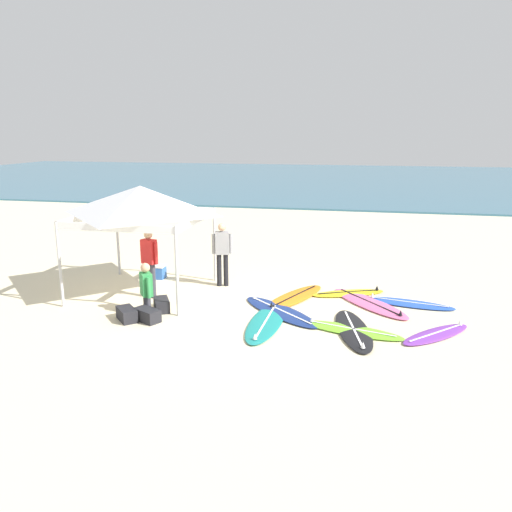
# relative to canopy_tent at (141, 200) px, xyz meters

# --- Properties ---
(ground_plane) EXTENTS (80.00, 80.00, 0.00)m
(ground_plane) POSITION_rel_canopy_tent_xyz_m (2.48, -0.64, -2.39)
(ground_plane) COLOR beige
(sea) EXTENTS (80.00, 36.00, 0.10)m
(sea) POSITION_rel_canopy_tent_xyz_m (2.48, 33.03, -2.34)
(sea) COLOR #386B84
(sea) RESTS_ON ground
(canopy_tent) EXTENTS (3.01, 3.01, 2.75)m
(canopy_tent) POSITION_rel_canopy_tent_xyz_m (0.00, 0.00, 0.00)
(canopy_tent) COLOR #B7B7BC
(canopy_tent) RESTS_ON ground
(surfboard_teal) EXTENTS (0.73, 2.58, 0.19)m
(surfboard_teal) POSITION_rel_canopy_tent_xyz_m (3.48, -1.52, -2.35)
(surfboard_teal) COLOR #19847F
(surfboard_teal) RESTS_ON ground
(surfboard_purple) EXTENTS (1.70, 1.74, 0.19)m
(surfboard_purple) POSITION_rel_canopy_tent_xyz_m (7.01, -1.45, -2.35)
(surfboard_purple) COLOR purple
(surfboard_purple) RESTS_ON ground
(surfboard_orange) EXTENTS (1.59, 2.53, 0.19)m
(surfboard_orange) POSITION_rel_canopy_tent_xyz_m (3.83, 0.31, -2.35)
(surfboard_orange) COLOR orange
(surfboard_orange) RESTS_ON ground
(surfboard_blue) EXTENTS (2.20, 1.00, 0.19)m
(surfboard_blue) POSITION_rel_canopy_tent_xyz_m (6.58, 0.44, -2.35)
(surfboard_blue) COLOR blue
(surfboard_blue) RESTS_ON ground
(surfboard_lime) EXTENTS (2.24, 1.14, 0.19)m
(surfboard_lime) POSITION_rel_canopy_tent_xyz_m (5.31, -1.59, -2.35)
(surfboard_lime) COLOR #7AD12D
(surfboard_lime) RESTS_ON ground
(surfboard_navy) EXTENTS (2.33, 2.23, 0.19)m
(surfboard_navy) POSITION_rel_canopy_tent_xyz_m (3.67, -0.77, -2.35)
(surfboard_navy) COLOR navy
(surfboard_navy) RESTS_ON ground
(surfboard_yellow) EXTENTS (1.95, 1.25, 0.19)m
(surfboard_yellow) POSITION_rel_canopy_tent_xyz_m (5.15, 0.94, -2.35)
(surfboard_yellow) COLOR yellow
(surfboard_yellow) RESTS_ON ground
(surfboard_pink) EXTENTS (2.20, 2.44, 0.19)m
(surfboard_pink) POSITION_rel_canopy_tent_xyz_m (5.67, 0.25, -2.35)
(surfboard_pink) COLOR pink
(surfboard_pink) RESTS_ON ground
(surfboard_black) EXTENTS (1.14, 2.49, 0.19)m
(surfboard_black) POSITION_rel_canopy_tent_xyz_m (5.35, -1.58, -2.35)
(surfboard_black) COLOR black
(surfboard_black) RESTS_ON ground
(person_red) EXTENTS (0.52, 0.33, 1.71)m
(person_red) POSITION_rel_canopy_tent_xyz_m (0.31, -0.34, -1.40)
(person_red) COLOR #383842
(person_red) RESTS_ON ground
(person_grey) EXTENTS (0.53, 0.31, 1.71)m
(person_grey) POSITION_rel_canopy_tent_xyz_m (1.79, 0.99, -1.40)
(person_grey) COLOR black
(person_grey) RESTS_ON ground
(person_green) EXTENTS (0.39, 0.46, 1.20)m
(person_green) POSITION_rel_canopy_tent_xyz_m (0.72, -1.50, -1.73)
(person_green) COLOR #383842
(person_green) RESTS_ON ground
(gear_bag_near_tent) EXTENTS (0.68, 0.57, 0.28)m
(gear_bag_near_tent) POSITION_rel_canopy_tent_xyz_m (0.91, -1.92, -2.25)
(gear_bag_near_tent) COLOR #232328
(gear_bag_near_tent) RESTS_ON ground
(gear_bag_by_pole) EXTENTS (0.64, 0.66, 0.28)m
(gear_bag_by_pole) POSITION_rel_canopy_tent_xyz_m (0.45, -1.97, -2.25)
(gear_bag_by_pole) COLOR #232328
(gear_bag_by_pole) RESTS_ON ground
(gear_bag_on_sand) EXTENTS (0.57, 0.68, 0.28)m
(gear_bag_on_sand) POSITION_rel_canopy_tent_xyz_m (0.95, -1.21, -2.25)
(gear_bag_on_sand) COLOR #232328
(gear_bag_on_sand) RESTS_ON ground
(cooler_box) EXTENTS (0.50, 0.36, 0.39)m
(cooler_box) POSITION_rel_canopy_tent_xyz_m (-0.24, 1.30, -2.19)
(cooler_box) COLOR #2D60B7
(cooler_box) RESTS_ON ground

